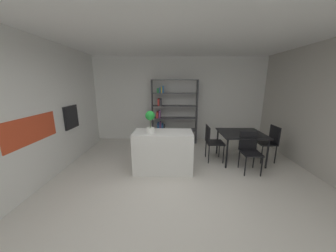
{
  "coord_description": "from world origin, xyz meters",
  "views": [
    {
      "loc": [
        0.01,
        -2.94,
        1.95
      ],
      "look_at": [
        -0.06,
        0.94,
        1.01
      ],
      "focal_mm": 18.88,
      "sensor_mm": 36.0,
      "label": 1
    }
  ],
  "objects_px": {
    "dining_table": "(241,135)",
    "potted_plant_on_island": "(150,120)",
    "built_in_oven": "(71,117)",
    "dining_chair_near": "(249,148)",
    "open_bookshelf": "(170,113)",
    "dining_chair_window_side": "(270,140)",
    "kitchen_island": "(163,151)",
    "dining_chair_island_side": "(211,140)"
  },
  "relations": [
    {
      "from": "dining_chair_near",
      "to": "dining_chair_window_side",
      "type": "bearing_deg",
      "value": 36.77
    },
    {
      "from": "dining_chair_window_side",
      "to": "potted_plant_on_island",
      "type": "bearing_deg",
      "value": -79.54
    },
    {
      "from": "built_in_oven",
      "to": "dining_table",
      "type": "bearing_deg",
      "value": 0.62
    },
    {
      "from": "built_in_oven",
      "to": "kitchen_island",
      "type": "relative_size",
      "value": 0.43
    },
    {
      "from": "potted_plant_on_island",
      "to": "dining_chair_island_side",
      "type": "relative_size",
      "value": 0.52
    },
    {
      "from": "potted_plant_on_island",
      "to": "dining_table",
      "type": "height_order",
      "value": "potted_plant_on_island"
    },
    {
      "from": "built_in_oven",
      "to": "dining_chair_window_side",
      "type": "relative_size",
      "value": 0.62
    },
    {
      "from": "built_in_oven",
      "to": "dining_table",
      "type": "height_order",
      "value": "built_in_oven"
    },
    {
      "from": "built_in_oven",
      "to": "kitchen_island",
      "type": "xyz_separation_m",
      "value": [
        2.3,
        -0.51,
        -0.68
      ]
    },
    {
      "from": "dining_table",
      "to": "potted_plant_on_island",
      "type": "bearing_deg",
      "value": -164.05
    },
    {
      "from": "dining_table",
      "to": "dining_chair_near",
      "type": "xyz_separation_m",
      "value": [
        0.0,
        -0.52,
        -0.14
      ]
    },
    {
      "from": "dining_chair_island_side",
      "to": "dining_chair_near",
      "type": "xyz_separation_m",
      "value": [
        0.74,
        -0.52,
        -0.03
      ]
    },
    {
      "from": "kitchen_island",
      "to": "potted_plant_on_island",
      "type": "xyz_separation_m",
      "value": [
        -0.27,
        -0.07,
        0.74
      ]
    },
    {
      "from": "built_in_oven",
      "to": "dining_chair_island_side",
      "type": "distance_m",
      "value": 3.55
    },
    {
      "from": "open_bookshelf",
      "to": "kitchen_island",
      "type": "bearing_deg",
      "value": -93.83
    },
    {
      "from": "built_in_oven",
      "to": "dining_chair_near",
      "type": "distance_m",
      "value": 4.32
    },
    {
      "from": "dining_chair_island_side",
      "to": "dining_chair_window_side",
      "type": "relative_size",
      "value": 1.0
    },
    {
      "from": "built_in_oven",
      "to": "potted_plant_on_island",
      "type": "xyz_separation_m",
      "value": [
        2.03,
        -0.59,
        0.06
      ]
    },
    {
      "from": "kitchen_island",
      "to": "dining_table",
      "type": "relative_size",
      "value": 1.23
    },
    {
      "from": "kitchen_island",
      "to": "built_in_oven",
      "type": "bearing_deg",
      "value": 167.46
    },
    {
      "from": "built_in_oven",
      "to": "dining_chair_island_side",
      "type": "xyz_separation_m",
      "value": [
        3.5,
        0.05,
        -0.58
      ]
    },
    {
      "from": "potted_plant_on_island",
      "to": "dining_table",
      "type": "relative_size",
      "value": 0.45
    },
    {
      "from": "dining_chair_island_side",
      "to": "dining_chair_near",
      "type": "bearing_deg",
      "value": -125.04
    },
    {
      "from": "dining_table",
      "to": "dining_chair_window_side",
      "type": "height_order",
      "value": "dining_chair_window_side"
    },
    {
      "from": "kitchen_island",
      "to": "dining_chair_window_side",
      "type": "distance_m",
      "value": 2.74
    },
    {
      "from": "built_in_oven",
      "to": "open_bookshelf",
      "type": "bearing_deg",
      "value": 31.81
    },
    {
      "from": "built_in_oven",
      "to": "dining_chair_island_side",
      "type": "height_order",
      "value": "built_in_oven"
    },
    {
      "from": "open_bookshelf",
      "to": "dining_chair_window_side",
      "type": "bearing_deg",
      "value": -29.91
    },
    {
      "from": "built_in_oven",
      "to": "dining_chair_near",
      "type": "height_order",
      "value": "built_in_oven"
    },
    {
      "from": "dining_chair_window_side",
      "to": "kitchen_island",
      "type": "bearing_deg",
      "value": -79.87
    },
    {
      "from": "dining_chair_window_side",
      "to": "built_in_oven",
      "type": "bearing_deg",
      "value": -91.12
    },
    {
      "from": "kitchen_island",
      "to": "dining_chair_window_side",
      "type": "bearing_deg",
      "value": 11.8
    },
    {
      "from": "dining_chair_window_side",
      "to": "dining_chair_island_side",
      "type": "bearing_deg",
      "value": -91.57
    },
    {
      "from": "potted_plant_on_island",
      "to": "dining_chair_near",
      "type": "distance_m",
      "value": 2.31
    },
    {
      "from": "potted_plant_on_island",
      "to": "dining_chair_near",
      "type": "height_order",
      "value": "potted_plant_on_island"
    },
    {
      "from": "dining_table",
      "to": "dining_chair_near",
      "type": "relative_size",
      "value": 1.18
    },
    {
      "from": "dining_chair_window_side",
      "to": "dining_chair_near",
      "type": "bearing_deg",
      "value": -56.33
    },
    {
      "from": "potted_plant_on_island",
      "to": "open_bookshelf",
      "type": "xyz_separation_m",
      "value": [
        0.4,
        2.1,
        -0.2
      ]
    },
    {
      "from": "dining_chair_window_side",
      "to": "open_bookshelf",
      "type": "bearing_deg",
      "value": -121.58
    },
    {
      "from": "built_in_oven",
      "to": "open_bookshelf",
      "type": "relative_size",
      "value": 0.27
    },
    {
      "from": "potted_plant_on_island",
      "to": "built_in_oven",
      "type": "bearing_deg",
      "value": 163.92
    },
    {
      "from": "dining_chair_island_side",
      "to": "potted_plant_on_island",
      "type": "bearing_deg",
      "value": 113.18
    }
  ]
}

